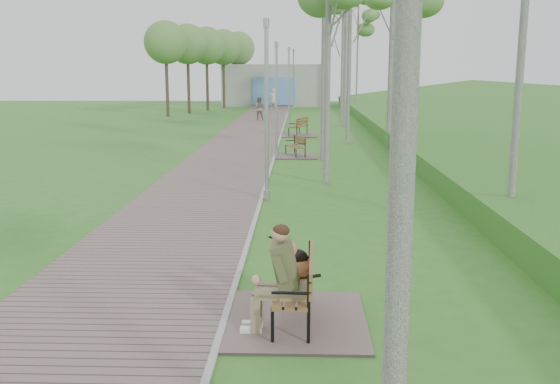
{
  "coord_description": "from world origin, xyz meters",
  "views": [
    {
      "loc": [
        1.07,
        -11.17,
        3.53
      ],
      "look_at": [
        0.68,
        0.49,
        1.23
      ],
      "focal_mm": 40.0,
      "sensor_mm": 36.0,
      "label": 1
    }
  ],
  "objects": [
    {
      "name": "lamp_post_third",
      "position": [
        0.33,
        27.58,
        2.27
      ],
      "size": [
        0.19,
        0.19,
        4.85
      ],
      "color": "#9DA0A5",
      "rests_on": "ground"
    },
    {
      "name": "lamp_post_near",
      "position": [
        0.15,
        5.56,
        2.26
      ],
      "size": [
        0.19,
        0.19,
        4.84
      ],
      "color": "#9DA0A5",
      "rests_on": "ground"
    },
    {
      "name": "birch_far_c",
      "position": [
        5.37,
        37.81,
        7.53
      ],
      "size": [
        2.22,
        2.22,
        9.6
      ],
      "color": "silver",
      "rests_on": "ground"
    },
    {
      "name": "pedestrian_far",
      "position": [
        -1.87,
        32.54,
        0.84
      ],
      "size": [
        0.82,
        0.64,
        1.67
      ],
      "primitive_type": "imported",
      "rotation": [
        0.0,
        0.0,
        3.13
      ],
      "color": "gray",
      "rests_on": "ground"
    },
    {
      "name": "kerb",
      "position": [
        0.0,
        21.5,
        0.03
      ],
      "size": [
        0.1,
        67.0,
        0.05
      ],
      "primitive_type": "cube",
      "color": "#999993",
      "rests_on": "ground"
    },
    {
      "name": "lamp_post_second",
      "position": [
        0.1,
        13.97,
        2.15
      ],
      "size": [
        0.18,
        0.18,
        4.6
      ],
      "color": "#9DA0A5",
      "rests_on": "ground"
    },
    {
      "name": "birch_distant_b",
      "position": [
        5.42,
        45.59,
        9.39
      ],
      "size": [
        2.97,
        2.97,
        11.96
      ],
      "color": "silver",
      "rests_on": "ground"
    },
    {
      "name": "bench_main",
      "position": [
        0.91,
        -2.87,
        0.5
      ],
      "size": [
        2.01,
        2.23,
        1.75
      ],
      "color": "#705F5B",
      "rests_on": "ground"
    },
    {
      "name": "walkway",
      "position": [
        -1.75,
        21.5,
        0.02
      ],
      "size": [
        3.5,
        67.0,
        0.04
      ],
      "primitive_type": "cube",
      "color": "#705F5B",
      "rests_on": "ground"
    },
    {
      "name": "ground",
      "position": [
        0.0,
        0.0,
        0.0
      ],
      "size": [
        120.0,
        120.0,
        0.0
      ],
      "primitive_type": "plane",
      "color": "#326B23",
      "rests_on": "ground"
    },
    {
      "name": "building_north",
      "position": [
        -1.5,
        50.97,
        1.99
      ],
      "size": [
        10.0,
        5.2,
        4.0
      ],
      "color": "#9E9E99",
      "rests_on": "ground"
    },
    {
      "name": "embankment",
      "position": [
        12.0,
        20.0,
        0.0
      ],
      "size": [
        14.0,
        70.0,
        1.6
      ],
      "primitive_type": "cube",
      "color": "#43802E",
      "rests_on": "ground"
    },
    {
      "name": "pedestrian_near",
      "position": [
        -1.3,
        43.44,
        0.95
      ],
      "size": [
        0.79,
        0.62,
        1.9
      ],
      "primitive_type": "imported",
      "rotation": [
        0.0,
        0.0,
        2.87
      ],
      "color": "silver",
      "rests_on": "ground"
    },
    {
      "name": "bench_second",
      "position": [
        0.86,
        14.3,
        0.19
      ],
      "size": [
        1.66,
        1.84,
        1.02
      ],
      "color": "#705F5B",
      "rests_on": "ground"
    },
    {
      "name": "bench_third",
      "position": [
        0.93,
        22.53,
        0.23
      ],
      "size": [
        1.98,
        2.2,
        1.22
      ],
      "color": "#705F5B",
      "rests_on": "ground"
    },
    {
      "name": "lamp_post_far",
      "position": [
        0.41,
        44.02,
        2.46
      ],
      "size": [
        0.2,
        0.2,
        5.26
      ],
      "color": "#9DA0A5",
      "rests_on": "ground"
    },
    {
      "name": "birch_far_b",
      "position": [
        3.66,
        28.98,
        6.74
      ],
      "size": [
        2.3,
        2.3,
        8.59
      ],
      "color": "silver",
      "rests_on": "ground"
    }
  ]
}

